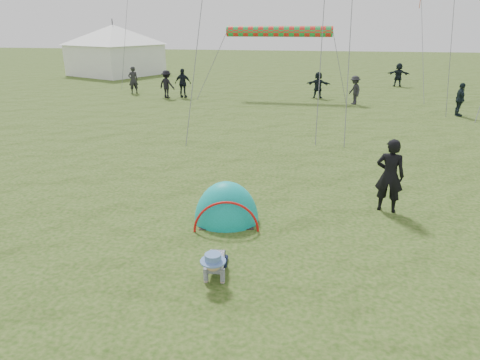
% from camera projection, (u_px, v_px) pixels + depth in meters
% --- Properties ---
extents(ground, '(140.00, 140.00, 0.00)m').
position_uv_depth(ground, '(268.00, 261.00, 8.35)').
color(ground, '#193C09').
extents(crawling_toddler, '(0.65, 0.87, 0.63)m').
position_uv_depth(crawling_toddler, '(215.00, 262.00, 7.71)').
color(crawling_toddler, black).
rests_on(crawling_toddler, ground).
extents(popup_tent, '(1.72, 1.51, 1.94)m').
position_uv_depth(popup_tent, '(227.00, 221.00, 10.07)').
color(popup_tent, '#0B8E7D').
rests_on(popup_tent, ground).
extents(standing_adult, '(0.76, 0.59, 1.83)m').
position_uv_depth(standing_adult, '(390.00, 176.00, 10.32)').
color(standing_adult, black).
rests_on(standing_adult, ground).
extents(event_marquee, '(8.85, 8.85, 4.61)m').
position_uv_depth(event_marquee, '(115.00, 48.00, 38.15)').
color(event_marquee, white).
rests_on(event_marquee, ground).
extents(crowd_person_0, '(0.76, 0.72, 1.74)m').
position_uv_depth(crowd_person_0, '(133.00, 80.00, 28.15)').
color(crowd_person_0, black).
rests_on(crowd_person_0, ground).
extents(crowd_person_1, '(0.87, 1.01, 1.79)m').
position_uv_depth(crowd_person_1, '(139.00, 58.00, 45.59)').
color(crowd_person_1, '#443230').
rests_on(crowd_person_1, ground).
extents(crowd_person_2, '(0.46, 0.98, 1.64)m').
position_uv_depth(crowd_person_2, '(460.00, 100.00, 21.22)').
color(crowd_person_2, black).
rests_on(crowd_person_2, ground).
extents(crowd_person_3, '(1.24, 0.98, 1.69)m').
position_uv_depth(crowd_person_3, '(167.00, 84.00, 26.46)').
color(crowd_person_3, black).
rests_on(crowd_person_3, ground).
extents(crowd_person_5, '(1.62, 0.76, 1.68)m').
position_uv_depth(crowd_person_5, '(398.00, 75.00, 31.43)').
color(crowd_person_5, black).
rests_on(crowd_person_5, ground).
extents(crowd_person_8, '(1.06, 0.49, 1.77)m').
position_uv_depth(crowd_person_8, '(183.00, 83.00, 26.59)').
color(crowd_person_8, black).
rests_on(crowd_person_8, ground).
extents(crowd_person_9, '(0.96, 1.19, 1.61)m').
position_uv_depth(crowd_person_9, '(355.00, 90.00, 24.34)').
color(crowd_person_9, black).
rests_on(crowd_person_9, ground).
extents(crowd_person_11, '(1.53, 0.67, 1.60)m').
position_uv_depth(crowd_person_11, '(318.00, 85.00, 26.47)').
color(crowd_person_11, black).
rests_on(crowd_person_11, ground).
extents(rainbow_tube_kite, '(6.40, 0.64, 0.64)m').
position_uv_depth(rainbow_tube_kite, '(279.00, 31.00, 25.78)').
color(rainbow_tube_kite, red).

